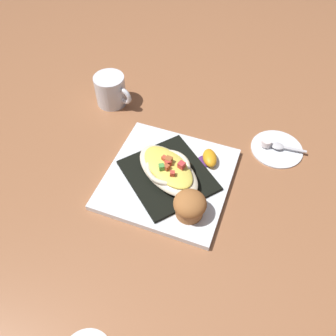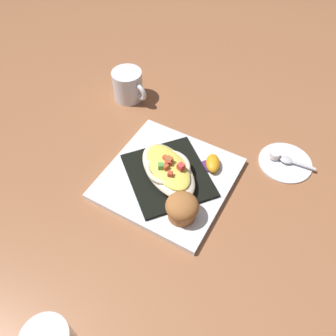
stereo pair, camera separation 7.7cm
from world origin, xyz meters
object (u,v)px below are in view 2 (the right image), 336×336
at_px(spoon, 289,161).
at_px(muffin, 182,208).
at_px(orange_garnish, 212,164).
at_px(square_plate, 168,178).
at_px(coffee_mug, 128,87).
at_px(gratin_dish, 168,169).
at_px(creamer_cup_0, 275,155).
at_px(creamer_saucer, 285,162).

bearing_deg(spoon, muffin, 144.84).
height_order(muffin, orange_garnish, muffin).
bearing_deg(square_plate, muffin, -140.27).
bearing_deg(coffee_mug, gratin_dish, -135.25).
relative_size(gratin_dish, creamer_cup_0, 8.15).
relative_size(coffee_mug, spoon, 1.30).
bearing_deg(muffin, creamer_cup_0, -29.40).
distance_m(square_plate, muffin, 0.11).
xyz_separation_m(square_plate, gratin_dish, (-0.00, -0.00, 0.03)).
distance_m(muffin, creamer_saucer, 0.30).
bearing_deg(square_plate, gratin_dish, -125.54).
relative_size(muffin, spoon, 0.81).
relative_size(muffin, coffee_mug, 0.62).
bearing_deg(creamer_saucer, square_plate, 124.61).
height_order(gratin_dish, creamer_cup_0, gratin_dish).
relative_size(coffee_mug, creamer_saucer, 0.87).
bearing_deg(orange_garnish, gratin_dish, 129.98).
relative_size(orange_garnish, creamer_saucer, 0.49).
height_order(coffee_mug, spoon, coffee_mug).
relative_size(gratin_dish, creamer_saucer, 1.54).
bearing_deg(creamer_saucer, orange_garnish, 121.49).
xyz_separation_m(square_plate, creamer_saucer, (0.16, -0.24, -0.00)).
relative_size(square_plate, muffin, 4.01).
relative_size(orange_garnish, coffee_mug, 0.56).
relative_size(gratin_dish, spoon, 2.31).
bearing_deg(spoon, coffee_mug, 82.50).
distance_m(gratin_dish, creamer_cup_0, 0.26).
height_order(orange_garnish, coffee_mug, coffee_mug).
bearing_deg(square_plate, creamer_saucer, -55.39).
xyz_separation_m(coffee_mug, creamer_cup_0, (-0.06, -0.43, -0.02)).
distance_m(muffin, orange_garnish, 0.15).
bearing_deg(creamer_saucer, gratin_dish, 124.63).
xyz_separation_m(orange_garnish, spoon, (0.09, -0.16, -0.01)).
xyz_separation_m(muffin, coffee_mug, (0.31, 0.29, -0.01)).
distance_m(square_plate, creamer_saucer, 0.29).
height_order(orange_garnish, creamer_saucer, orange_garnish).
xyz_separation_m(muffin, creamer_cup_0, (0.25, -0.14, -0.03)).
bearing_deg(creamer_cup_0, spoon, -90.65).
distance_m(square_plate, gratin_dish, 0.03).
bearing_deg(gratin_dish, creamer_saucer, -55.37).
relative_size(gratin_dish, orange_garnish, 3.17).
height_order(gratin_dish, muffin, same).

